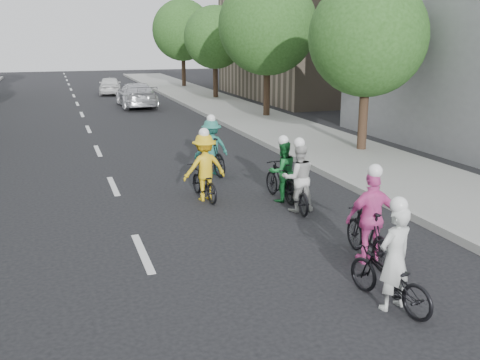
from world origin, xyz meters
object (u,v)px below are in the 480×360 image
cyclist_1 (211,151)px  cyclist_3 (282,176)px  cyclist_4 (391,272)px  cyclist_5 (297,185)px  follow_car_trail (110,85)px  cyclist_0 (204,173)px  cyclist_2 (370,226)px  follow_car_lead (136,95)px

cyclist_1 → cyclist_3: cyclist_1 is taller
cyclist_4 → cyclist_5: (0.67, 4.73, 0.06)m
cyclist_3 → follow_car_trail: (-1.30, 27.86, 0.01)m
cyclist_0 → cyclist_2: size_ratio=1.00×
cyclist_2 → follow_car_lead: size_ratio=0.38×
cyclist_0 → follow_car_trail: cyclist_0 is taller
follow_car_lead → cyclist_5: bearing=91.9°
cyclist_1 → cyclist_2: cyclist_2 is taller
cyclist_0 → follow_car_lead: cyclist_0 is taller
cyclist_0 → cyclist_5: size_ratio=1.04×
cyclist_0 → follow_car_lead: 19.22m
cyclist_0 → cyclist_5: cyclist_0 is taller
cyclist_1 → cyclist_2: (0.91, -7.13, -0.03)m
cyclist_1 → follow_car_lead: (0.30, 16.77, 0.01)m
cyclist_3 → follow_car_trail: cyclist_3 is taller
cyclist_0 → follow_car_trail: size_ratio=0.49×
cyclist_1 → cyclist_4: (0.28, -8.71, -0.14)m
follow_car_lead → cyclist_2: bearing=91.6°
cyclist_4 → cyclist_5: cyclist_4 is taller
cyclist_3 → cyclist_4: size_ratio=0.95×
follow_car_trail → follow_car_lead: bearing=101.3°
cyclist_3 → follow_car_lead: 19.92m
cyclist_2 → cyclist_4: bearing=72.6°
cyclist_1 → cyclist_5: 4.09m
cyclist_1 → cyclist_3: size_ratio=1.17×
cyclist_1 → follow_car_trail: (-0.38, 24.72, -0.06)m
cyclist_2 → follow_car_lead: cyclist_2 is taller
cyclist_3 → cyclist_5: cyclist_5 is taller
cyclist_4 → follow_car_trail: size_ratio=0.47×
cyclist_5 → cyclist_3: bearing=-80.7°
cyclist_0 → cyclist_5: 2.40m
cyclist_5 → cyclist_4: bearing=89.1°
cyclist_1 → follow_car_trail: size_ratio=0.52×
cyclist_5 → follow_car_trail: 28.73m
cyclist_0 → cyclist_3: (1.80, -0.72, -0.05)m
cyclist_0 → follow_car_lead: size_ratio=0.37×
cyclist_0 → cyclist_2: 5.03m
cyclist_2 → cyclist_5: (0.04, 3.15, -0.05)m
cyclist_2 → follow_car_trail: cyclist_2 is taller
cyclist_4 → cyclist_5: size_ratio=1.00×
follow_car_lead → follow_car_trail: bearing=-85.0°
follow_car_lead → cyclist_1: bearing=89.1°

